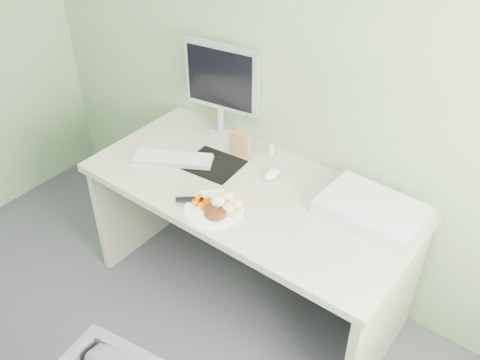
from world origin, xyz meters
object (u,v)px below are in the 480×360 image
Objects in this scene: monitor at (222,85)px; desk at (249,217)px; plate at (214,209)px; scanner at (372,211)px.

desk is at bearing -46.36° from monitor.
scanner reaches higher than plate.
scanner is 0.89× the size of monitor.
plate is (-0.03, -0.23, 0.19)m from desk.
plate is at bearing -144.32° from scanner.
plate reaches higher than desk.
desk is at bearing -161.80° from scanner.
monitor reaches higher than scanner.
plate is at bearing -63.70° from monitor.
plate is 0.72m from monitor.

